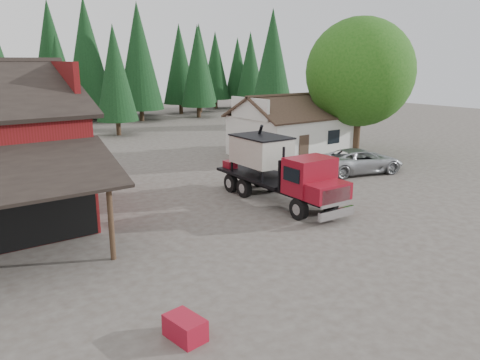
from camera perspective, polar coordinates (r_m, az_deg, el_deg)
ground at (r=18.86m, az=3.47°, el=-7.59°), size 120.00×120.00×0.00m
farmhouse at (r=36.24m, az=6.22°, el=5.75°), size 8.60×6.42×4.65m
deciduous_tree at (r=36.69m, az=14.42°, el=12.15°), size 8.00×8.00×10.20m
conifer_backdrop at (r=56.96m, az=-24.77°, el=5.94°), size 76.00×16.00×16.00m
near_pine_b at (r=46.71m, az=-14.99°, el=12.47°), size 3.96×3.96×10.40m
near_pine_c at (r=51.55m, az=3.97°, el=14.16°), size 4.84×4.84×12.40m
feed_truck at (r=23.71m, az=4.65°, el=1.42°), size 2.53×8.37×3.74m
silver_car at (r=31.08m, az=14.43°, el=2.28°), size 6.12×4.08×1.56m
equip_box at (r=12.82m, az=-6.71°, el=-17.47°), size 0.84×1.18×0.60m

